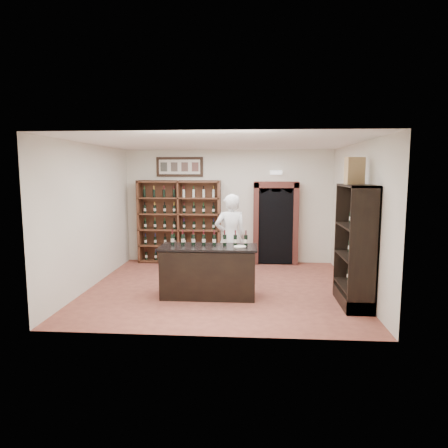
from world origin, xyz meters
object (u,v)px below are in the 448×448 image
(side_cabinet, at_px, (356,265))
(wine_crate, at_px, (355,171))
(tasting_counter, at_px, (209,272))
(counter_bottle_0, at_px, (172,239))
(shopkeeper, at_px, (231,238))
(wine_shelf, at_px, (180,222))

(side_cabinet, xyz_separation_m, wine_crate, (-0.07, 0.11, 1.69))
(tasting_counter, distance_m, wine_crate, 3.30)
(wine_crate, bearing_deg, tasting_counter, 159.36)
(counter_bottle_0, xyz_separation_m, side_cabinet, (3.44, -0.40, -0.35))
(tasting_counter, xyz_separation_m, counter_bottle_0, (-0.72, 0.10, 0.61))
(tasting_counter, height_order, counter_bottle_0, counter_bottle_0)
(counter_bottle_0, relative_size, shopkeeper, 0.15)
(tasting_counter, height_order, side_cabinet, side_cabinet)
(wine_shelf, relative_size, side_cabinet, 1.00)
(wine_shelf, relative_size, wine_crate, 4.56)
(wine_shelf, height_order, side_cabinet, same)
(side_cabinet, bearing_deg, tasting_counter, 173.72)
(wine_crate, bearing_deg, counter_bottle_0, 158.47)
(side_cabinet, relative_size, shopkeeper, 1.13)
(tasting_counter, xyz_separation_m, wine_crate, (2.66, -0.19, 1.95))
(counter_bottle_0, xyz_separation_m, wine_crate, (3.38, -0.30, 1.33))
(counter_bottle_0, bearing_deg, wine_shelf, 97.65)
(counter_bottle_0, height_order, shopkeeper, shopkeeper)
(wine_shelf, distance_m, shopkeeper, 2.27)
(shopkeeper, bearing_deg, tasting_counter, 58.49)
(side_cabinet, xyz_separation_m, shopkeeper, (-2.36, 1.50, 0.22))
(shopkeeper, bearing_deg, side_cabinet, 133.01)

